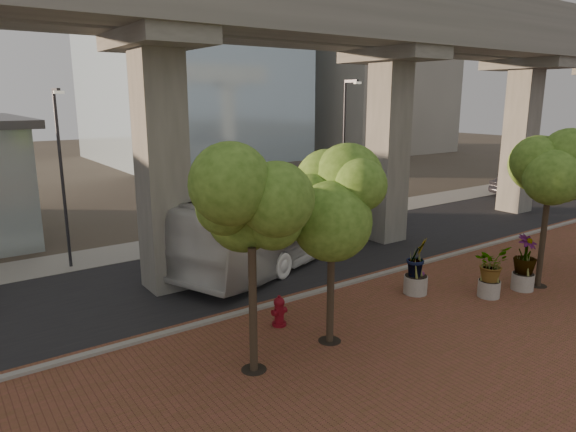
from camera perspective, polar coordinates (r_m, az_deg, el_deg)
ground at (r=22.21m, az=3.46°, el=-6.19°), size 160.00×160.00×0.00m
brick_plaza at (r=17.21m, az=20.83°, el=-12.89°), size 70.00×13.00×0.06m
asphalt_road at (r=23.71m, az=0.42°, el=-4.85°), size 90.00×8.00×0.04m
curb_strip at (r=20.76m, az=6.95°, el=-7.43°), size 70.00×0.25×0.16m
far_sidewalk at (r=28.17m, az=-6.15°, el=-2.00°), size 90.00×3.00×0.06m
transit_viaduct at (r=22.56m, az=0.45°, el=13.00°), size 72.00×5.60×12.40m
midrise_block at (r=73.34m, az=9.37°, el=16.57°), size 18.00×16.00×24.00m
transit_bus at (r=23.43m, az=-0.05°, el=-0.58°), size 13.02×7.52×3.57m
parked_car at (r=42.65m, az=24.63°, el=3.11°), size 5.20×2.96×1.62m
fire_hydrant at (r=16.90m, az=-0.99°, el=-10.52°), size 0.52×0.46×1.03m
planter_front at (r=20.38m, az=21.63°, el=-5.19°), size 1.79×1.79×1.97m
planter_right at (r=21.60m, az=24.87°, el=-4.16°), size 2.02×2.02×2.16m
planter_left at (r=19.83m, az=14.13°, el=-4.77°), size 1.97×1.97×2.17m
street_tree_far_west at (r=13.03m, az=-4.10°, el=0.65°), size 3.46×3.46×6.06m
street_tree_near_west at (r=14.74m, az=4.95°, el=1.41°), size 3.48×3.48×5.90m
street_tree_near_east at (r=21.66m, az=27.14°, el=4.18°), size 3.59×3.59×6.10m
streetlamp_west at (r=23.60m, az=-23.85°, el=5.00°), size 0.38×1.11×7.63m
streetlamp_east at (r=30.84m, az=6.38°, el=8.33°), size 0.41×1.19×8.24m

